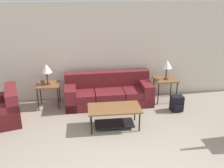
% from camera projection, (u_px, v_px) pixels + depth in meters
% --- Properties ---
extents(wall_back, '(9.06, 0.06, 2.60)m').
position_uv_depth(wall_back, '(109.00, 51.00, 6.73)').
color(wall_back, silver).
rests_on(wall_back, ground_plane).
extents(couch, '(2.29, 0.92, 0.82)m').
position_uv_depth(couch, '(109.00, 93.00, 6.61)').
color(couch, maroon).
rests_on(couch, ground_plane).
extents(armchair, '(1.16, 1.19, 0.80)m').
position_uv_depth(armchair, '(0.00, 111.00, 5.67)').
color(armchair, maroon).
rests_on(armchair, ground_plane).
extents(coffee_table, '(1.15, 0.60, 0.48)m').
position_uv_depth(coffee_table, '(114.00, 113.00, 5.46)').
color(coffee_table, brown).
rests_on(coffee_table, ground_plane).
extents(side_table_left, '(0.58, 0.53, 0.61)m').
position_uv_depth(side_table_left, '(48.00, 86.00, 6.38)').
color(side_table_left, brown).
rests_on(side_table_left, ground_plane).
extents(side_table_right, '(0.58, 0.53, 0.61)m').
position_uv_depth(side_table_right, '(166.00, 81.00, 6.73)').
color(side_table_right, brown).
rests_on(side_table_right, ground_plane).
extents(table_lamp_left, '(0.27, 0.27, 0.53)m').
position_uv_depth(table_lamp_left, '(46.00, 69.00, 6.21)').
color(table_lamp_left, '#472D1E').
rests_on(table_lamp_left, side_table_left).
extents(table_lamp_right, '(0.27, 0.27, 0.53)m').
position_uv_depth(table_lamp_right, '(167.00, 64.00, 6.56)').
color(table_lamp_right, '#472D1E').
rests_on(table_lamp_right, side_table_right).
extents(backpack, '(0.30, 0.30, 0.39)m').
position_uv_depth(backpack, '(177.00, 104.00, 6.25)').
color(backpack, black).
rests_on(backpack, ground_plane).
extents(picture_frame, '(0.10, 0.04, 0.13)m').
position_uv_depth(picture_frame, '(43.00, 83.00, 6.25)').
color(picture_frame, '#4C3828').
rests_on(picture_frame, side_table_left).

